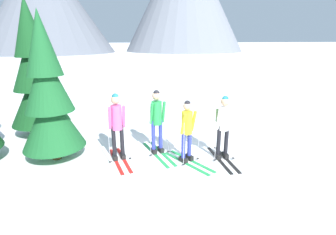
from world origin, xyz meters
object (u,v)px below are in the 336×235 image
(skier_in_pink, at_px, (117,123))
(skier_in_green, at_px, (157,119))
(pine_tree_mid, at_px, (35,76))
(pine_tree_far, at_px, (49,96))
(skier_in_white, at_px, (223,124))
(skier_in_yellow, at_px, (187,129))

(skier_in_pink, xyz_separation_m, skier_in_green, (1.10, 0.18, -0.03))
(pine_tree_mid, bearing_deg, skier_in_pink, -44.14)
(skier_in_pink, distance_m, skier_in_green, 1.11)
(pine_tree_mid, bearing_deg, pine_tree_far, -67.81)
(skier_in_pink, height_order, pine_tree_far, pine_tree_far)
(pine_tree_far, bearing_deg, pine_tree_mid, 112.19)
(skier_in_white, bearing_deg, skier_in_pink, 170.08)
(skier_in_white, height_order, pine_tree_far, pine_tree_far)
(skier_in_green, distance_m, pine_tree_mid, 4.39)
(skier_in_yellow, bearing_deg, skier_in_pink, 164.70)
(skier_in_white, distance_m, pine_tree_mid, 6.16)
(skier_in_yellow, xyz_separation_m, pine_tree_far, (-3.46, 0.84, 0.85))
(pine_tree_far, bearing_deg, skier_in_green, -3.54)
(skier_in_white, relative_size, pine_tree_mid, 0.40)
(skier_in_yellow, distance_m, pine_tree_far, 3.66)
(skier_in_green, height_order, pine_tree_mid, pine_tree_mid)
(skier_in_pink, distance_m, pine_tree_mid, 3.65)
(skier_in_white, bearing_deg, pine_tree_mid, 151.05)
(skier_in_white, bearing_deg, pine_tree_far, 169.30)
(skier_in_green, distance_m, skier_in_white, 1.82)
(pine_tree_far, bearing_deg, skier_in_yellow, -13.71)
(skier_in_green, distance_m, skier_in_yellow, 0.97)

